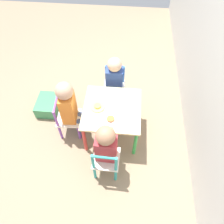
{
  "coord_description": "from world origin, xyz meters",
  "views": [
    {
      "loc": [
        1.4,
        0.13,
        2.23
      ],
      "look_at": [
        0.0,
        0.0,
        0.38
      ],
      "focal_mm": 35.0,
      "sensor_mm": 36.0,
      "label": 1
    }
  ],
  "objects_px": {
    "storage_bin": "(48,105)",
    "child_front": "(69,105)",
    "child_left": "(114,79)",
    "chair_purple": "(67,118)",
    "child_right": "(106,145)",
    "plate_right": "(111,119)",
    "plate_front": "(98,107)",
    "kids_table": "(112,112)",
    "chair_blue": "(114,87)",
    "chair_teal": "(106,161)"
  },
  "relations": [
    {
      "from": "storage_bin",
      "to": "child_front",
      "type": "bearing_deg",
      "value": 53.37
    },
    {
      "from": "child_left",
      "to": "chair_purple",
      "type": "bearing_deg",
      "value": -137.47
    },
    {
      "from": "child_right",
      "to": "storage_bin",
      "type": "relative_size",
      "value": 2.22
    },
    {
      "from": "child_right",
      "to": "storage_bin",
      "type": "bearing_deg",
      "value": -38.99
    },
    {
      "from": "child_right",
      "to": "plate_right",
      "type": "distance_m",
      "value": 0.29
    },
    {
      "from": "plate_front",
      "to": "storage_bin",
      "type": "height_order",
      "value": "plate_front"
    },
    {
      "from": "kids_table",
      "to": "child_right",
      "type": "xyz_separation_m",
      "value": [
        0.44,
        -0.01,
        0.07
      ]
    },
    {
      "from": "chair_purple",
      "to": "chair_blue",
      "type": "xyz_separation_m",
      "value": [
        -0.54,
        0.49,
        0.0
      ]
    },
    {
      "from": "plate_front",
      "to": "chair_purple",
      "type": "bearing_deg",
      "value": -84.41
    },
    {
      "from": "chair_blue",
      "to": "child_left",
      "type": "bearing_deg",
      "value": -90.0
    },
    {
      "from": "chair_purple",
      "to": "kids_table",
      "type": "bearing_deg",
      "value": -90.0
    },
    {
      "from": "chair_blue",
      "to": "child_left",
      "type": "relative_size",
      "value": 0.7
    },
    {
      "from": "chair_blue",
      "to": "child_right",
      "type": "distance_m",
      "value": 0.97
    },
    {
      "from": "child_front",
      "to": "plate_right",
      "type": "height_order",
      "value": "child_front"
    },
    {
      "from": "kids_table",
      "to": "child_left",
      "type": "distance_m",
      "value": 0.44
    },
    {
      "from": "chair_blue",
      "to": "plate_front",
      "type": "height_order",
      "value": "chair_blue"
    },
    {
      "from": "plate_front",
      "to": "plate_right",
      "type": "bearing_deg",
      "value": 45.0
    },
    {
      "from": "chair_teal",
      "to": "storage_bin",
      "type": "xyz_separation_m",
      "value": [
        -0.77,
        -0.83,
        -0.17
      ]
    },
    {
      "from": "kids_table",
      "to": "child_right",
      "type": "height_order",
      "value": "child_right"
    },
    {
      "from": "child_right",
      "to": "child_left",
      "type": "distance_m",
      "value": 0.89
    },
    {
      "from": "chair_teal",
      "to": "plate_front",
      "type": "bearing_deg",
      "value": -73.09
    },
    {
      "from": "kids_table",
      "to": "chair_blue",
      "type": "height_order",
      "value": "chair_blue"
    },
    {
      "from": "kids_table",
      "to": "chair_teal",
      "type": "bearing_deg",
      "value": -1.52
    },
    {
      "from": "chair_blue",
      "to": "storage_bin",
      "type": "relative_size",
      "value": 1.52
    },
    {
      "from": "child_right",
      "to": "storage_bin",
      "type": "xyz_separation_m",
      "value": [
        -0.71,
        -0.83,
        -0.37
      ]
    },
    {
      "from": "chair_purple",
      "to": "storage_bin",
      "type": "distance_m",
      "value": 0.48
    },
    {
      "from": "storage_bin",
      "to": "chair_blue",
      "type": "bearing_deg",
      "value": 106.14
    },
    {
      "from": "chair_blue",
      "to": "child_right",
      "type": "relative_size",
      "value": 0.68
    },
    {
      "from": "chair_purple",
      "to": "chair_blue",
      "type": "height_order",
      "value": "same"
    },
    {
      "from": "plate_right",
      "to": "storage_bin",
      "type": "xyz_separation_m",
      "value": [
        -0.42,
        -0.84,
        -0.37
      ]
    },
    {
      "from": "child_right",
      "to": "child_left",
      "type": "relative_size",
      "value": 1.02
    },
    {
      "from": "child_front",
      "to": "storage_bin",
      "type": "bearing_deg",
      "value": 49.47
    },
    {
      "from": "chair_purple",
      "to": "child_front",
      "type": "xyz_separation_m",
      "value": [
        -0.0,
        0.06,
        0.23
      ]
    },
    {
      "from": "kids_table",
      "to": "chair_teal",
      "type": "height_order",
      "value": "chair_teal"
    },
    {
      "from": "plate_front",
      "to": "kids_table",
      "type": "bearing_deg",
      "value": 90.0
    },
    {
      "from": "kids_table",
      "to": "plate_front",
      "type": "height_order",
      "value": "plate_front"
    },
    {
      "from": "chair_blue",
      "to": "child_front",
      "type": "distance_m",
      "value": 0.72
    },
    {
      "from": "child_front",
      "to": "storage_bin",
      "type": "height_order",
      "value": "child_front"
    },
    {
      "from": "chair_purple",
      "to": "storage_bin",
      "type": "xyz_separation_m",
      "value": [
        -0.3,
        -0.34,
        -0.17
      ]
    },
    {
      "from": "storage_bin",
      "to": "child_right",
      "type": "bearing_deg",
      "value": 49.5
    },
    {
      "from": "child_front",
      "to": "child_right",
      "type": "distance_m",
      "value": 0.6
    },
    {
      "from": "kids_table",
      "to": "plate_right",
      "type": "height_order",
      "value": "plate_right"
    },
    {
      "from": "chair_teal",
      "to": "plate_right",
      "type": "distance_m",
      "value": 0.41
    },
    {
      "from": "chair_teal",
      "to": "storage_bin",
      "type": "relative_size",
      "value": 1.52
    },
    {
      "from": "chair_teal",
      "to": "child_left",
      "type": "xyz_separation_m",
      "value": [
        -0.94,
        -0.0,
        0.19
      ]
    },
    {
      "from": "chair_purple",
      "to": "plate_right",
      "type": "bearing_deg",
      "value": -107.08
    },
    {
      "from": "chair_purple",
      "to": "chair_teal",
      "type": "bearing_deg",
      "value": -137.71
    },
    {
      "from": "chair_purple",
      "to": "plate_front",
      "type": "distance_m",
      "value": 0.41
    },
    {
      "from": "child_front",
      "to": "plate_right",
      "type": "distance_m",
      "value": 0.46
    },
    {
      "from": "child_right",
      "to": "chair_teal",
      "type": "bearing_deg",
      "value": 90.0
    }
  ]
}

